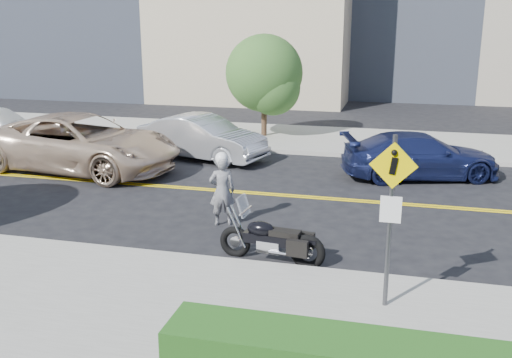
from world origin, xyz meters
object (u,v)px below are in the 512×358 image
object	(u,v)px
suv	(81,143)
parked_car_silver	(202,138)
pedestrian_sign	(391,206)
motorcyclist	(222,189)
motorcycle	(272,230)
parked_car_blue	(420,156)

from	to	relation	value
suv	parked_car_silver	bearing A→B (deg)	-46.11
pedestrian_sign	suv	bearing A→B (deg)	143.53
motorcyclist	suv	bearing A→B (deg)	-53.47
motorcyclist	parked_car_silver	xyz separation A→B (m)	(-2.70, 6.31, -0.14)
motorcyclist	motorcycle	xyz separation A→B (m)	(1.66, -1.87, -0.23)
suv	parked_car_silver	xyz separation A→B (m)	(3.30, 2.45, -0.15)
pedestrian_sign	parked_car_blue	size ratio (longest dim) A/B	0.62
suv	parked_car_blue	size ratio (longest dim) A/B	1.35
motorcycle	parked_car_blue	distance (m)	8.11
motorcycle	suv	bearing A→B (deg)	149.63
motorcycle	motorcyclist	bearing A→B (deg)	137.97
motorcycle	parked_car_blue	world-z (taller)	parked_car_blue
parked_car_silver	pedestrian_sign	bearing A→B (deg)	-129.61
pedestrian_sign	suv	world-z (taller)	pedestrian_sign
pedestrian_sign	parked_car_silver	world-z (taller)	pedestrian_sign
motorcyclist	motorcycle	size ratio (longest dim) A/B	0.82
pedestrian_sign	motorcyclist	distance (m)	5.51
motorcycle	parked_car_blue	size ratio (longest dim) A/B	0.46
motorcycle	suv	size ratio (longest dim) A/B	0.34
motorcycle	pedestrian_sign	bearing A→B (deg)	-29.17
motorcyclist	pedestrian_sign	bearing A→B (deg)	117.77
motorcyclist	motorcycle	bearing A→B (deg)	110.81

